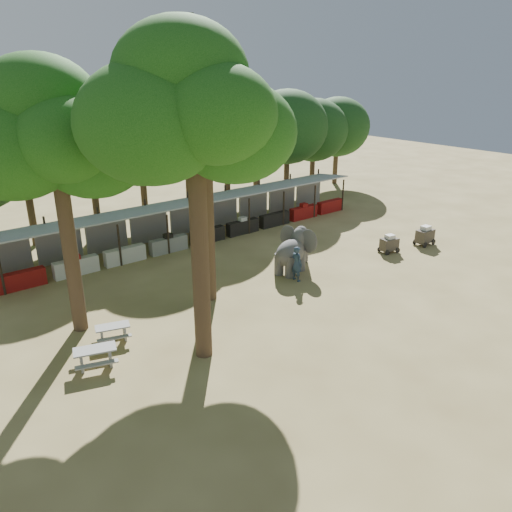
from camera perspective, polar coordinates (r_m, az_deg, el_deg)
ground at (r=22.06m, az=10.31°, el=-7.92°), size 100.00×100.00×0.00m
vendor_stalls at (r=31.57m, az=-8.68°, el=3.50°), size 28.00×2.99×2.80m
yard_tree_left at (r=20.52m, az=-22.69°, el=12.89°), size 7.10×6.90×11.02m
yard_tree_center at (r=17.05m, az=-7.89°, el=16.33°), size 7.10×6.90×12.04m
yard_tree_back at (r=22.07m, az=-6.51°, el=15.67°), size 7.10×6.90×11.36m
backdrop_trees at (r=35.09m, az=-13.46°, el=12.20°), size 46.46×5.95×8.33m
elephant at (r=27.08m, az=4.34°, el=0.68°), size 3.14×2.30×2.33m
handler at (r=25.86m, az=4.68°, el=-0.88°), size 0.47×0.69×1.87m
picnic_table_near at (r=19.75m, az=-17.89°, el=-10.70°), size 1.87×1.77×0.76m
picnic_table_far at (r=21.29m, az=-16.04°, el=-8.22°), size 1.65×1.56×0.67m
cart_front at (r=30.88m, az=14.99°, el=1.37°), size 1.25×0.94×1.11m
cart_back at (r=32.86m, az=18.75°, el=2.24°), size 1.25×0.82×1.22m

